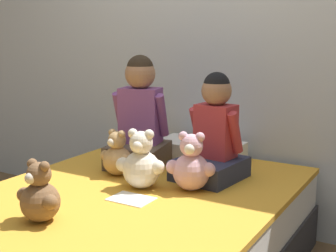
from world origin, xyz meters
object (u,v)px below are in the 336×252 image
at_px(child_on_left, 139,119).
at_px(teddy_bear_at_foot_of_bed, 40,196).
at_px(child_on_right, 213,136).
at_px(pillow_at_headboard, 199,150).
at_px(teddy_bear_between_children, 141,163).
at_px(teddy_bear_held_by_right_child, 191,166).
at_px(bed, 133,238).
at_px(teddy_bear_held_by_left_child, 117,156).
at_px(sign_card, 131,199).

distance_m(child_on_left, teddy_bear_at_foot_of_bed, 0.96).
distance_m(child_on_right, pillow_at_headboard, 0.43).
xyz_separation_m(teddy_bear_between_children, pillow_at_headboard, (-0.00, 0.67, -0.08)).
bearing_deg(child_on_right, teddy_bear_at_foot_of_bed, -104.73).
height_order(child_on_left, pillow_at_headboard, child_on_left).
relative_size(child_on_right, teddy_bear_held_by_right_child, 1.92).
distance_m(bed, teddy_bear_held_by_left_child, 0.47).
distance_m(pillow_at_headboard, sign_card, 0.84).
relative_size(teddy_bear_held_by_left_child, teddy_bear_held_by_right_child, 0.86).
bearing_deg(teddy_bear_at_foot_of_bed, bed, 79.40).
height_order(teddy_bear_between_children, sign_card, teddy_bear_between_children).
relative_size(child_on_left, teddy_bear_held_by_right_child, 2.18).
relative_size(teddy_bear_between_children, pillow_at_headboard, 0.57).
height_order(child_on_right, teddy_bear_at_foot_of_bed, child_on_right).
bearing_deg(teddy_bear_at_foot_of_bed, teddy_bear_between_children, 81.46).
bearing_deg(child_on_left, pillow_at_headboard, 40.23).
bearing_deg(teddy_bear_held_by_right_child, teddy_bear_held_by_left_child, 161.85).
height_order(teddy_bear_at_foot_of_bed, pillow_at_headboard, teddy_bear_at_foot_of_bed).
bearing_deg(child_on_left, teddy_bear_held_by_right_child, -39.35).
relative_size(bed, child_on_left, 2.80).
distance_m(child_on_right, teddy_bear_held_by_right_child, 0.27).
bearing_deg(teddy_bear_held_by_left_child, teddy_bear_held_by_right_child, 7.11).
height_order(bed, child_on_left, child_on_left).
xyz_separation_m(bed, sign_card, (0.06, -0.08, 0.25)).
distance_m(child_on_left, pillow_at_headboard, 0.46).
bearing_deg(sign_card, teddy_bear_at_foot_of_bed, -113.84).
xyz_separation_m(child_on_left, sign_card, (0.30, -0.52, -0.28)).
xyz_separation_m(child_on_left, teddy_bear_held_by_left_child, (0.01, -0.24, -0.17)).
distance_m(child_on_right, teddy_bear_between_children, 0.44).
distance_m(teddy_bear_held_by_left_child, sign_card, 0.42).
bearing_deg(bed, child_on_left, 119.20).
bearing_deg(child_on_left, sign_card, -71.89).
xyz_separation_m(child_on_right, teddy_bear_held_by_left_child, (-0.48, -0.24, -0.12)).
relative_size(teddy_bear_between_children, teddy_bear_at_foot_of_bed, 1.15).
bearing_deg(teddy_bear_held_by_left_child, child_on_left, 100.40).
height_order(child_on_left, teddy_bear_at_foot_of_bed, child_on_left).
relative_size(bed, teddy_bear_held_by_left_child, 7.09).
bearing_deg(teddy_bear_held_by_right_child, teddy_bear_at_foot_of_bed, -134.49).
relative_size(child_on_right, teddy_bear_at_foot_of_bed, 2.16).
relative_size(teddy_bear_held_by_left_child, pillow_at_headboard, 0.48).
xyz_separation_m(bed, teddy_bear_at_foot_of_bed, (-0.13, -0.50, 0.36)).
distance_m(bed, teddy_bear_held_by_right_child, 0.48).
bearing_deg(child_on_right, teddy_bear_held_by_right_child, -83.91).
distance_m(teddy_bear_held_by_right_child, teddy_bear_at_foot_of_bed, 0.78).
bearing_deg(teddy_bear_held_by_right_child, pillow_at_headboard, 96.53).
bearing_deg(child_on_right, teddy_bear_held_by_left_child, -146.88).
height_order(child_on_right, pillow_at_headboard, child_on_right).
relative_size(teddy_bear_at_foot_of_bed, sign_card, 1.29).
bearing_deg(child_on_left, teddy_bear_between_children, -66.95).
relative_size(teddy_bear_held_by_right_child, teddy_bear_between_children, 0.98).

